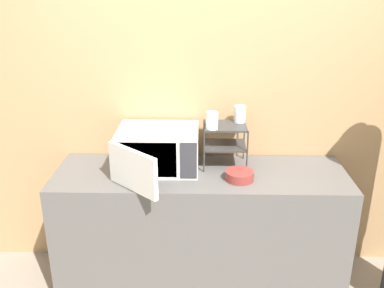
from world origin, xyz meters
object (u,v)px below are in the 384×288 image
Objects in this scene: microwave at (158,150)px; glass_front_left at (213,120)px; dish_rack at (226,136)px; bowl at (240,176)px; glass_back_right at (240,114)px.

glass_front_left is at bearing -1.62° from microwave.
bowl is (0.09, -0.23, -0.19)m from dish_rack.
glass_front_left is at bearing -139.96° from dish_rack.
glass_front_left reaches higher than dish_rack.
glass_back_right is at bearing 87.36° from bowl.
bowl is (0.55, -0.17, -0.11)m from microwave.
microwave is at bearing 178.38° from glass_front_left.
glass_back_right reaches higher than dish_rack.
dish_rack is 0.31m from bowl.
microwave is 6.15× the size of glass_front_left.
glass_back_right reaches higher than microwave.
glass_front_left is (0.37, -0.01, 0.22)m from microwave.
microwave is at bearing 163.31° from bowl.
bowl is at bearing -16.69° from microwave.
glass_front_left is at bearing 139.42° from bowl.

